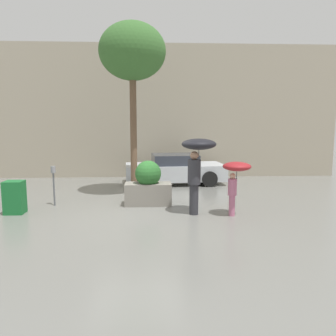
% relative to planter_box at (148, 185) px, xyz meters
% --- Properties ---
extents(ground_plane, '(40.00, 40.00, 0.00)m').
position_rel_planter_box_xyz_m(ground_plane, '(-0.33, -1.07, -0.61)').
color(ground_plane, slate).
extents(building_facade, '(18.00, 0.30, 6.00)m').
position_rel_planter_box_xyz_m(building_facade, '(-0.33, 5.43, 2.39)').
color(building_facade, '#9E937F').
rests_on(building_facade, ground).
extents(planter_box, '(1.39, 0.79, 1.35)m').
position_rel_planter_box_xyz_m(planter_box, '(0.00, 0.00, 0.00)').
color(planter_box, gray).
rests_on(planter_box, ground).
extents(person_adult, '(0.93, 0.93, 2.05)m').
position_rel_planter_box_xyz_m(person_adult, '(1.33, -1.08, 0.95)').
color(person_adult, '#2D2D33').
rests_on(person_adult, ground).
extents(person_child, '(0.74, 0.74, 1.45)m').
position_rel_planter_box_xyz_m(person_child, '(2.33, -1.32, 0.55)').
color(person_child, '#B76684').
rests_on(person_child, ground).
extents(parked_car_near, '(4.14, 2.30, 1.21)m').
position_rel_planter_box_xyz_m(parked_car_near, '(1.05, 3.60, -0.04)').
color(parked_car_near, '#B7BCC1').
rests_on(parked_car_near, ground).
extents(street_tree, '(2.21, 2.21, 5.74)m').
position_rel_planter_box_xyz_m(street_tree, '(-0.51, 1.45, 4.13)').
color(street_tree, brown).
rests_on(street_tree, ground).
extents(parking_meter, '(0.14, 0.14, 1.20)m').
position_rel_planter_box_xyz_m(parking_meter, '(-2.82, 0.03, 0.25)').
color(parking_meter, '#595B60').
rests_on(parking_meter, ground).
extents(newspaper_box, '(0.50, 0.44, 0.90)m').
position_rel_planter_box_xyz_m(newspaper_box, '(-3.63, -0.82, -0.16)').
color(newspaper_box, '#19662D').
rests_on(newspaper_box, ground).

